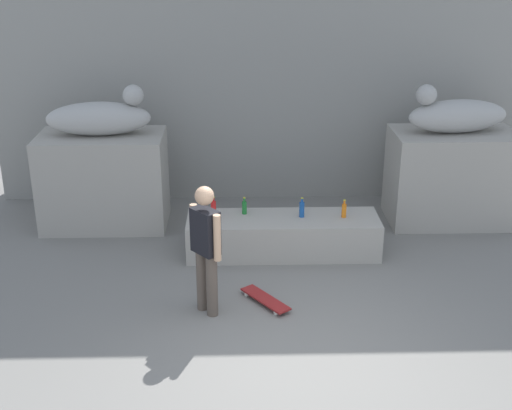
{
  "coord_description": "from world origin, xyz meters",
  "views": [
    {
      "loc": [
        -0.65,
        -6.39,
        4.41
      ],
      "look_at": [
        -0.42,
        1.91,
        1.1
      ],
      "focal_mm": 47.81,
      "sensor_mm": 36.0,
      "label": 1
    }
  ],
  "objects_px": {
    "statue_reclining_right": "(456,115)",
    "bottle_blue": "(302,209)",
    "bottle_red": "(214,208)",
    "statue_reclining_left": "(101,117)",
    "skater": "(206,245)",
    "bottle_orange": "(344,210)",
    "bottle_green": "(244,207)",
    "skateboard": "(265,299)"
  },
  "relations": [
    {
      "from": "statue_reclining_left",
      "to": "bottle_orange",
      "type": "xyz_separation_m",
      "value": [
        3.64,
        -1.17,
        -1.12
      ]
    },
    {
      "from": "statue_reclining_right",
      "to": "skater",
      "type": "relative_size",
      "value": 0.99
    },
    {
      "from": "bottle_red",
      "to": "statue_reclining_left",
      "type": "bearing_deg",
      "value": 148.27
    },
    {
      "from": "skater",
      "to": "bottle_orange",
      "type": "height_order",
      "value": "skater"
    },
    {
      "from": "statue_reclining_left",
      "to": "skateboard",
      "type": "height_order",
      "value": "statue_reclining_left"
    },
    {
      "from": "skater",
      "to": "bottle_green",
      "type": "relative_size",
      "value": 6.41
    },
    {
      "from": "skateboard",
      "to": "bottle_green",
      "type": "relative_size",
      "value": 2.93
    },
    {
      "from": "statue_reclining_left",
      "to": "bottle_orange",
      "type": "distance_m",
      "value": 3.98
    },
    {
      "from": "statue_reclining_right",
      "to": "bottle_green",
      "type": "relative_size",
      "value": 6.37
    },
    {
      "from": "statue_reclining_left",
      "to": "statue_reclining_right",
      "type": "bearing_deg",
      "value": -3.68
    },
    {
      "from": "bottle_green",
      "to": "bottle_blue",
      "type": "bearing_deg",
      "value": -9.73
    },
    {
      "from": "bottle_blue",
      "to": "bottle_red",
      "type": "height_order",
      "value": "bottle_red"
    },
    {
      "from": "skater",
      "to": "bottle_green",
      "type": "distance_m",
      "value": 1.93
    },
    {
      "from": "statue_reclining_right",
      "to": "bottle_red",
      "type": "xyz_separation_m",
      "value": [
        -3.77,
        -1.07,
        -1.1
      ]
    },
    {
      "from": "statue_reclining_left",
      "to": "statue_reclining_right",
      "type": "height_order",
      "value": "same"
    },
    {
      "from": "statue_reclining_left",
      "to": "statue_reclining_right",
      "type": "xyz_separation_m",
      "value": [
        5.51,
        -0.01,
        0.0
      ]
    },
    {
      "from": "statue_reclining_right",
      "to": "bottle_blue",
      "type": "distance_m",
      "value": 2.94
    },
    {
      "from": "skateboard",
      "to": "bottle_red",
      "type": "height_order",
      "value": "bottle_red"
    },
    {
      "from": "statue_reclining_right",
      "to": "bottle_orange",
      "type": "height_order",
      "value": "statue_reclining_right"
    },
    {
      "from": "skater",
      "to": "bottle_blue",
      "type": "height_order",
      "value": "skater"
    },
    {
      "from": "bottle_blue",
      "to": "skateboard",
      "type": "bearing_deg",
      "value": -111.12
    },
    {
      "from": "skateboard",
      "to": "bottle_blue",
      "type": "xyz_separation_m",
      "value": [
        0.59,
        1.53,
        0.62
      ]
    },
    {
      "from": "statue_reclining_right",
      "to": "bottle_blue",
      "type": "bearing_deg",
      "value": 16.83
    },
    {
      "from": "skater",
      "to": "bottle_red",
      "type": "relative_size",
      "value": 5.5
    },
    {
      "from": "statue_reclining_left",
      "to": "skater",
      "type": "distance_m",
      "value": 3.43
    },
    {
      "from": "bottle_orange",
      "to": "bottle_green",
      "type": "distance_m",
      "value": 1.46
    },
    {
      "from": "bottle_blue",
      "to": "bottle_red",
      "type": "xyz_separation_m",
      "value": [
        -1.29,
        0.06,
        0.0
      ]
    },
    {
      "from": "skater",
      "to": "bottle_red",
      "type": "distance_m",
      "value": 1.78
    },
    {
      "from": "bottle_red",
      "to": "bottle_green",
      "type": "distance_m",
      "value": 0.46
    },
    {
      "from": "skateboard",
      "to": "bottle_red",
      "type": "bearing_deg",
      "value": -12.68
    },
    {
      "from": "statue_reclining_right",
      "to": "bottle_blue",
      "type": "xyz_separation_m",
      "value": [
        -2.48,
        -1.13,
        -1.1
      ]
    },
    {
      "from": "statue_reclining_left",
      "to": "skater",
      "type": "bearing_deg",
      "value": -62.64
    },
    {
      "from": "statue_reclining_left",
      "to": "bottle_orange",
      "type": "height_order",
      "value": "statue_reclining_left"
    },
    {
      "from": "skater",
      "to": "bottle_blue",
      "type": "xyz_separation_m",
      "value": [
        1.32,
        1.71,
        -0.24
      ]
    },
    {
      "from": "bottle_blue",
      "to": "bottle_green",
      "type": "distance_m",
      "value": 0.85
    },
    {
      "from": "bottle_orange",
      "to": "bottle_red",
      "type": "xyz_separation_m",
      "value": [
        -1.9,
        0.09,
        0.01
      ]
    },
    {
      "from": "bottle_blue",
      "to": "statue_reclining_left",
      "type": "bearing_deg",
      "value": 159.42
    },
    {
      "from": "statue_reclining_right",
      "to": "skateboard",
      "type": "height_order",
      "value": "statue_reclining_right"
    },
    {
      "from": "bottle_red",
      "to": "bottle_green",
      "type": "height_order",
      "value": "bottle_red"
    },
    {
      "from": "statue_reclining_left",
      "to": "bottle_red",
      "type": "bearing_deg",
      "value": -35.34
    },
    {
      "from": "statue_reclining_left",
      "to": "skater",
      "type": "xyz_separation_m",
      "value": [
        1.71,
        -2.84,
        -0.86
      ]
    },
    {
      "from": "skater",
      "to": "bottle_orange",
      "type": "xyz_separation_m",
      "value": [
        1.94,
        1.68,
        -0.25
      ]
    }
  ]
}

